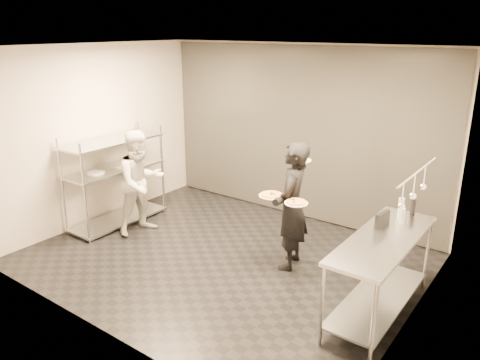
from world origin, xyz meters
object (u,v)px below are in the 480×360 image
Objects in this scene: pizza_plate_near at (271,195)px; bottle_clear at (402,216)px; bottle_green at (401,208)px; bottle_dark at (413,207)px; pos_monitor at (382,220)px; pass_rack at (115,177)px; pizza_plate_far at (296,202)px; prep_counter at (381,263)px; chef at (141,182)px; salad_plate at (300,159)px; waiter at (292,206)px.

bottle_clear is at bearing 11.99° from pizza_plate_near.
bottle_dark is (0.09, 0.16, -0.02)m from bottle_green.
pizza_plate_near is 1.30× the size of pos_monitor.
pass_rack reaches higher than pizza_plate_near.
pizza_plate_near is 1.63× the size of bottle_clear.
prep_counter is at bearing -5.71° from pizza_plate_far.
prep_counter is at bearing -93.48° from bottle_dark.
chef is at bearing -170.12° from bottle_green.
salad_plate is 1.22× the size of bottle_green.
prep_counter is at bearing -86.28° from bottle_green.
waiter is 1.33m from bottle_green.
prep_counter is at bearing 0.03° from pass_rack.
bottle_dark reaches higher than pos_monitor.
waiter is 2.43m from chef.
pizza_plate_far is (-1.13, 0.11, 0.40)m from prep_counter.
bottle_dark is at bearing 6.25° from salad_plate.
pos_monitor is 0.57m from bottle_dark.
pos_monitor is at bearing -107.28° from bottle_dark.
bottle_green is (1.08, 0.52, 0.01)m from pizza_plate_far.
chef reaches higher than pizza_plate_near.
pizza_plate_near is 1.56m from bottle_clear.
bottle_green reaches higher than pizza_plate_far.
prep_counter is 1.56m from pizza_plate_near.
bottle_dark is (4.38, 0.80, 0.25)m from pass_rack.
bottle_dark is at bearing 86.52° from prep_counter.
pizza_plate_far is at bearing -4.06° from pizza_plate_near.
chef reaches higher than bottle_clear.
chef is at bearing -179.92° from prep_counter.
pass_rack is 3.22m from pizza_plate_far.
bottle_green is at bearing -0.22° from salad_plate.
pos_monitor is (4.21, 0.26, 0.24)m from pass_rack.
salad_plate is at bearing 116.53° from pizza_plate_far.
pizza_plate_far is at bearing -75.70° from chef.
prep_counter is 0.89m from bottle_dark.
pizza_plate_far is at bearing -63.47° from salad_plate.
waiter reaches higher than bottle_dark.
waiter is 1.06× the size of chef.
pizza_plate_near is 1.68m from bottle_dark.
pass_rack reaches higher than prep_counter.
salad_plate is (2.94, 0.64, 0.64)m from pass_rack.
salad_plate is 1.23× the size of pos_monitor.
prep_counter is 1.41m from waiter.
pizza_plate_far is at bearing -161.86° from pos_monitor.
bottle_green reaches higher than pos_monitor.
waiter is at bearing 7.31° from pass_rack.
pos_monitor is at bearing 8.22° from pizza_plate_far.
prep_counter is 6.38× the size of pizza_plate_far.
bottle_clear is (0.07, -0.17, -0.03)m from bottle_green.
pass_rack is at bearing -177.94° from pizza_plate_far.
chef is 2.50m from salad_plate.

